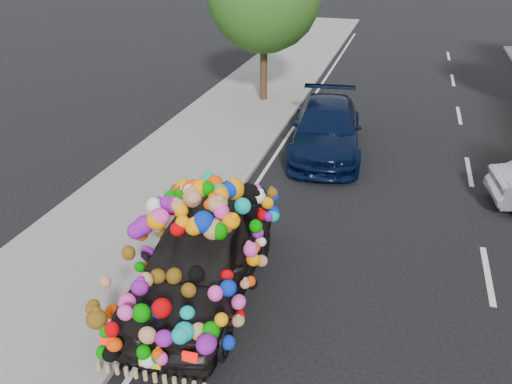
% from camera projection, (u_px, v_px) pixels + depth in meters
% --- Properties ---
extents(ground, '(100.00, 100.00, 0.00)m').
position_uv_depth(ground, '(311.00, 246.00, 10.92)').
color(ground, black).
rests_on(ground, ground).
extents(sidewalk, '(4.00, 60.00, 0.12)m').
position_uv_depth(sidewalk, '(135.00, 215.00, 11.98)').
color(sidewalk, gray).
rests_on(sidewalk, ground).
extents(kerb, '(0.15, 60.00, 0.13)m').
position_uv_depth(kerb, '(211.00, 227.00, 11.48)').
color(kerb, gray).
rests_on(kerb, ground).
extents(lane_markings, '(6.00, 50.00, 0.01)m').
position_uv_depth(lane_markings, '(488.00, 275.00, 10.00)').
color(lane_markings, silver).
rests_on(lane_markings, ground).
extents(plush_art_car, '(2.47, 5.01, 2.26)m').
position_uv_depth(plush_art_car, '(202.00, 239.00, 9.07)').
color(plush_art_car, black).
rests_on(plush_art_car, ground).
extents(navy_sedan, '(2.69, 5.27, 1.46)m').
position_uv_depth(navy_sedan, '(326.00, 129.00, 15.22)').
color(navy_sedan, black).
rests_on(navy_sedan, ground).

